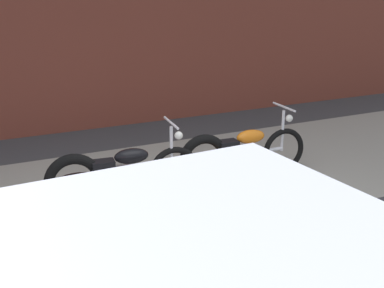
% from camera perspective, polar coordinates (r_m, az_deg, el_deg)
% --- Properties ---
extents(ground_plane, '(80.00, 80.00, 0.00)m').
position_cam_1_polar(ground_plane, '(5.34, 1.03, -11.54)').
color(ground_plane, '#38383A').
extents(sidewalk_slab, '(36.00, 3.50, 0.01)m').
position_cam_1_polar(sidewalk_slab, '(6.79, -5.73, -4.97)').
color(sidewalk_slab, gray).
rests_on(sidewalk_slab, ground).
extents(motorcycle_black, '(2.00, 0.61, 1.03)m').
position_cam_1_polar(motorcycle_black, '(6.15, -9.30, -3.61)').
color(motorcycle_black, black).
rests_on(motorcycle_black, ground).
extents(motorcycle_orange, '(2.01, 0.58, 1.03)m').
position_cam_1_polar(motorcycle_orange, '(6.89, 5.16, -1.08)').
color(motorcycle_orange, black).
rests_on(motorcycle_orange, ground).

